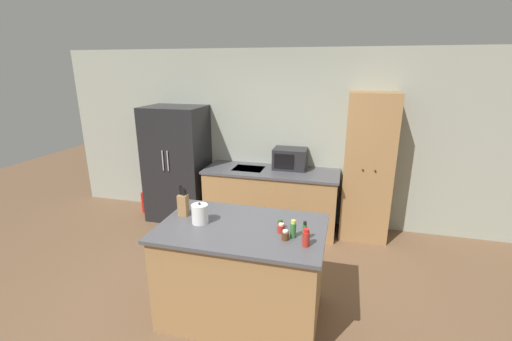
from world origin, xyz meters
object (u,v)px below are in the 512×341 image
at_px(spice_bottle_pale_salt, 280,225).
at_px(fire_extinguisher, 145,202).
at_px(microwave, 290,159).
at_px(spice_bottle_orange_cap, 306,238).
at_px(spice_bottle_tall_dark, 293,229).
at_px(spice_bottle_amber_oil, 281,228).
at_px(kettle, 200,214).
at_px(spice_bottle_short_red, 285,235).
at_px(knife_block, 183,204).
at_px(spice_bottle_green_herb, 305,231).
at_px(refrigerator, 177,164).
at_px(pantry_cabinet, 368,168).

bearing_deg(spice_bottle_pale_salt, fire_extinguisher, 144.24).
distance_m(microwave, spice_bottle_orange_cap, 2.36).
xyz_separation_m(spice_bottle_tall_dark, spice_bottle_pale_salt, (-0.13, 0.12, -0.03)).
bearing_deg(spice_bottle_amber_oil, spice_bottle_tall_dark, -27.06).
bearing_deg(kettle, spice_bottle_short_red, -8.22).
relative_size(knife_block, spice_bottle_green_herb, 1.81).
height_order(refrigerator, fire_extinguisher, refrigerator).
relative_size(spice_bottle_pale_salt, fire_extinguisher, 0.24).
relative_size(spice_bottle_short_red, spice_bottle_orange_cap, 0.57).
distance_m(spice_bottle_tall_dark, spice_bottle_orange_cap, 0.17).
xyz_separation_m(spice_bottle_tall_dark, fire_extinguisher, (-2.79, 2.03, -0.85)).
xyz_separation_m(microwave, spice_bottle_tall_dark, (0.39, -2.19, -0.03)).
distance_m(knife_block, spice_bottle_amber_oil, 1.00).
bearing_deg(spice_bottle_green_herb, spice_bottle_orange_cap, -76.17).
distance_m(spice_bottle_amber_oil, kettle, 0.77).
bearing_deg(spice_bottle_short_red, knife_block, 167.44).
relative_size(microwave, fire_extinguisher, 1.20).
bearing_deg(knife_block, microwave, 70.39).
bearing_deg(spice_bottle_tall_dark, spice_bottle_green_herb, -13.65).
distance_m(refrigerator, kettle, 2.35).
xyz_separation_m(spice_bottle_green_herb, spice_bottle_orange_cap, (0.02, -0.10, -0.01)).
xyz_separation_m(refrigerator, spice_bottle_green_herb, (2.24, -2.06, 0.14)).
distance_m(refrigerator, spice_bottle_tall_dark, 2.96).
height_order(microwave, spice_bottle_orange_cap, microwave).
bearing_deg(spice_bottle_amber_oil, spice_bottle_short_red, -63.62).
xyz_separation_m(refrigerator, spice_bottle_pale_salt, (2.00, -1.91, 0.10)).
bearing_deg(spice_bottle_short_red, spice_bottle_orange_cap, -18.71).
height_order(spice_bottle_pale_salt, kettle, kettle).
relative_size(spice_bottle_amber_oil, spice_bottle_orange_cap, 0.57).
height_order(spice_bottle_short_red, spice_bottle_green_herb, spice_bottle_green_herb).
bearing_deg(spice_bottle_tall_dark, spice_bottle_short_red, -133.63).
height_order(microwave, spice_bottle_short_red, microwave).
relative_size(refrigerator, fire_extinguisher, 4.49).
bearing_deg(spice_bottle_orange_cap, spice_bottle_pale_salt, 136.75).
height_order(spice_bottle_green_herb, spice_bottle_pale_salt, spice_bottle_green_herb).
distance_m(spice_bottle_amber_oil, spice_bottle_green_herb, 0.23).
bearing_deg(spice_bottle_short_red, spice_bottle_green_herb, 12.46).
bearing_deg(refrigerator, kettle, -57.54).
bearing_deg(microwave, pantry_cabinet, -3.74).
bearing_deg(fire_extinguisher, spice_bottle_short_red, -37.46).
distance_m(spice_bottle_tall_dark, kettle, 0.88).
bearing_deg(knife_block, spice_bottle_green_herb, -9.38).
distance_m(refrigerator, spice_bottle_short_red, 2.96).
height_order(spice_bottle_tall_dark, spice_bottle_pale_salt, spice_bottle_tall_dark).
bearing_deg(spice_bottle_short_red, fire_extinguisher, 142.54).
bearing_deg(spice_bottle_amber_oil, spice_bottle_pale_salt, 107.60).
bearing_deg(spice_bottle_orange_cap, pantry_cabinet, 75.52).
bearing_deg(refrigerator, pantry_cabinet, 1.61).
xyz_separation_m(spice_bottle_amber_oil, spice_bottle_green_herb, (0.21, -0.08, 0.04)).
relative_size(spice_bottle_pale_salt, kettle, 0.46).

